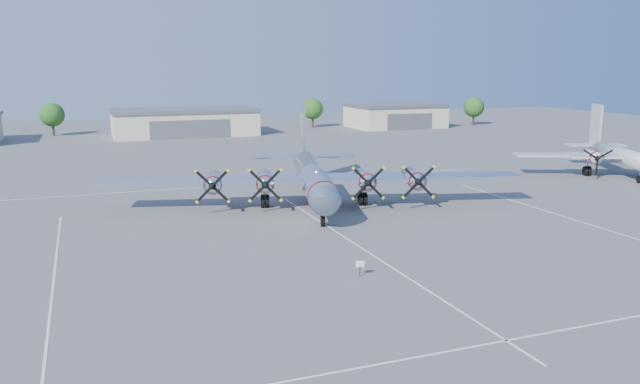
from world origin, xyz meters
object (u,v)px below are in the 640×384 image
object	(u,v)px
tree_west	(52,115)
hangar_east	(395,115)
tree_far_east	(474,107)
main_bomber_b29	(313,203)
twin_engine_east	(616,174)
tree_east	(313,109)
hangar_center	(185,122)
info_placard	(360,266)

from	to	relation	value
tree_west	hangar_east	bearing A→B (deg)	-6.28
tree_far_east	main_bomber_b29	xyz separation A→B (m)	(-65.86, -67.50, -4.22)
hangar_east	tree_west	distance (m)	73.46
main_bomber_b29	twin_engine_east	distance (m)	42.86
main_bomber_b29	twin_engine_east	size ratio (longest dim) A/B	1.54
tree_east	main_bomber_b29	size ratio (longest dim) A/B	0.16
tree_west	twin_engine_east	xyz separation A→B (m)	(69.96, -75.60, -4.22)
hangar_east	tree_east	size ratio (longest dim) A/B	3.10
tree_west	twin_engine_east	world-z (taller)	tree_west
tree_far_east	tree_west	bearing A→B (deg)	173.86
hangar_east	twin_engine_east	size ratio (longest dim) A/B	0.76
hangar_east	twin_engine_east	xyz separation A→B (m)	(-3.04, -67.57, -2.71)
hangar_east	tree_far_east	size ratio (longest dim) A/B	3.10
hangar_east	main_bomber_b29	xyz separation A→B (m)	(-45.86, -69.46, -2.71)
tree_east	twin_engine_east	distance (m)	75.23
tree_far_east	twin_engine_east	distance (m)	69.66
hangar_east	twin_engine_east	world-z (taller)	hangar_east
tree_east	twin_engine_east	xyz separation A→B (m)	(14.96, -73.60, -4.22)
main_bomber_b29	twin_engine_east	world-z (taller)	main_bomber_b29
hangar_center	main_bomber_b29	xyz separation A→B (m)	(2.14, -69.46, -2.71)
main_bomber_b29	info_placard	xyz separation A→B (m)	(-5.03, -22.79, 0.77)
tree_west	tree_east	xyz separation A→B (m)	(55.00, -2.00, 0.00)
hangar_east	tree_far_east	bearing A→B (deg)	-5.61
hangar_center	tree_east	bearing A→B (deg)	11.38
tree_west	tree_east	distance (m)	55.04
hangar_center	tree_west	bearing A→B (deg)	162.18
main_bomber_b29	info_placard	distance (m)	23.36
tree_west	main_bomber_b29	world-z (taller)	tree_west
hangar_center	main_bomber_b29	size ratio (longest dim) A/B	0.69
tree_far_east	main_bomber_b29	distance (m)	94.40
hangar_east	info_placard	xyz separation A→B (m)	(-50.89, -92.25, -1.95)
hangar_center	hangar_east	size ratio (longest dim) A/B	1.39
main_bomber_b29	tree_west	bearing A→B (deg)	124.27
hangar_east	tree_east	xyz separation A→B (m)	(-18.00, 6.04, 1.51)
hangar_center	tree_west	distance (m)	26.30
hangar_center	tree_far_east	world-z (taller)	tree_far_east
hangar_east	tree_west	world-z (taller)	tree_west
main_bomber_b29	hangar_east	bearing A→B (deg)	71.54
tree_west	tree_far_east	world-z (taller)	same
hangar_east	main_bomber_b29	distance (m)	83.28
tree_east	info_placard	size ratio (longest dim) A/B	6.07
hangar_center	info_placard	world-z (taller)	hangar_center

